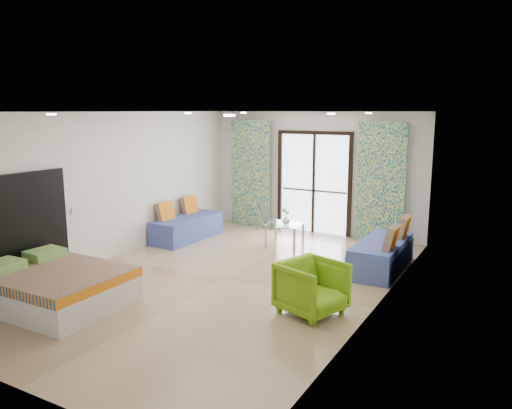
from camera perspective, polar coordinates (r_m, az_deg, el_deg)
The scene contains 24 objects.
floor at distance 8.27m, azimuth -3.68°, elevation -8.52°, with size 5.00×7.50×0.01m, color #957859, non-canonical shape.
ceiling at distance 7.81m, azimuth -3.92°, elevation 10.53°, with size 5.00×7.50×0.01m, color silver, non-canonical shape.
wall_back at distance 11.23m, azimuth 6.71°, elevation 3.62°, with size 5.00×0.01×2.70m, color silver, non-canonical shape.
wall_front at distance 5.28m, azimuth -26.66°, elevation -5.50°, with size 5.00×0.01×2.70m, color silver, non-canonical shape.
wall_left at distance 9.51m, azimuth -16.53°, elevation 1.98°, with size 0.01×7.50×2.70m, color silver, non-canonical shape.
wall_right at distance 6.91m, azimuth 13.86°, elevation -1.05°, with size 0.01×7.50×2.70m, color silver, non-canonical shape.
balcony_door at distance 11.21m, azimuth 6.65°, elevation 3.14°, with size 1.76×0.08×2.28m.
balcony_rail at distance 11.26m, azimuth 6.63°, elevation 1.59°, with size 1.52×0.03×0.04m, color #595451.
curtain_left at distance 11.76m, azimuth -0.64°, elevation 3.52°, with size 1.00×0.10×2.50m, color white.
curtain_right at distance 10.57m, azimuth 14.10°, elevation 2.39°, with size 1.00×0.10×2.50m, color white.
downlight_a at distance 7.27m, azimuth -22.35°, elevation 9.52°, with size 0.12×0.12×0.02m, color #FFE0B2.
downlight_b at distance 5.37m, azimuth -3.06°, elevation 10.15°, with size 0.12×0.12×0.02m, color #FFE0B2.
downlight_c at distance 9.44m, azimuth -7.78°, elevation 10.30°, with size 0.12×0.12×0.02m, color #FFE0B2.
downlight_d at distance 8.07m, azimuth 8.58°, elevation 10.23°, with size 0.12×0.12×0.02m, color #FFE0B2.
downlight_e at distance 11.10m, azimuth -1.46°, elevation 10.44°, with size 0.12×0.12×0.02m, color #FFE0B2.
downlight_f at distance 9.96m, azimuth 12.75°, elevation 10.16°, with size 0.12×0.12×0.02m, color #FFE0B2.
headboard at distance 8.24m, azimuth -26.61°, elevation -2.14°, with size 0.06×2.10×1.50m, color black.
switch_plate at distance 8.99m, azimuth -20.08°, elevation -0.66°, with size 0.02×0.10×0.10m, color silver.
bed at distance 7.68m, azimuth -21.91°, elevation -8.75°, with size 1.85×1.51×0.64m.
daybed_left at distance 10.79m, azimuth -7.94°, elevation -2.54°, with size 0.70×1.75×0.86m.
daybed_right at distance 8.93m, azimuth 14.26°, elevation -5.48°, with size 0.73×1.84×0.90m.
coffee_table at distance 10.16m, azimuth 3.32°, elevation -2.49°, with size 0.77×0.77×0.79m.
vase at distance 10.13m, azimuth 3.46°, elevation -1.75°, with size 0.17×0.18×0.17m, color white.
armchair at distance 6.87m, azimuth 6.40°, elevation -9.13°, with size 0.77×0.72×0.79m, color #70AA16.
Camera 1 is at (4.27, -6.54, 2.72)m, focal length 35.00 mm.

